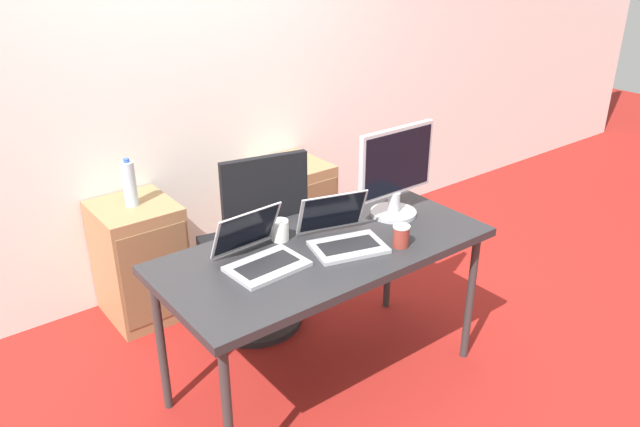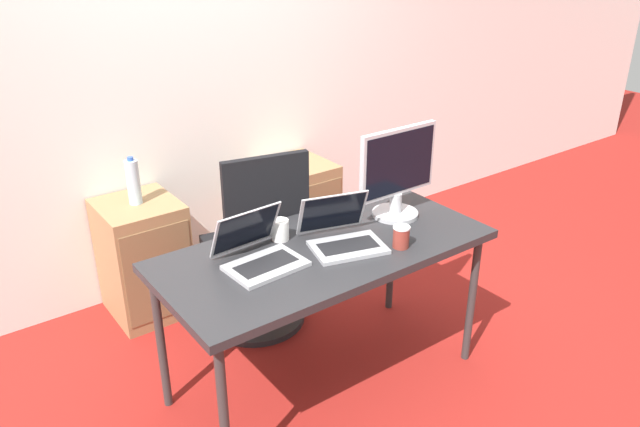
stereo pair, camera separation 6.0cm
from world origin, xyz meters
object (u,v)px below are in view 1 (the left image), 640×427
Objects in this scene: office_chair at (256,263)px; laptop_left at (260,254)px; monitor at (396,173)px; water_bottle at (129,184)px; cabinet_right at (292,213)px; coffee_cup_brown at (401,236)px; cabinet_left at (140,260)px; coffee_cup_white at (280,230)px; laptop_right at (343,235)px.

office_chair is 3.24× the size of laptop_left.
water_bottle is at bearing 131.28° from monitor.
coffee_cup_brown is at bearing -103.95° from cabinet_right.
monitor is (0.80, 0.01, 0.18)m from laptop_left.
monitor is (0.94, -1.07, 0.64)m from cabinet_left.
coffee_cup_white is (0.33, -0.95, 0.47)m from cabinet_left.
laptop_right is (0.53, -1.16, 0.46)m from cabinet_left.
cabinet_right is at bearing 76.05° from coffee_cup_brown.
laptop_right reaches higher than cabinet_left.
laptop_right is at bearing -167.41° from monitor.
water_bottle is 1.52m from coffee_cup_brown.
coffee_cup_white is at bearing -104.93° from office_chair.
coffee_cup_brown reaches higher than coffee_cup_white.
water_bottle is 2.73× the size of coffee_cup_white.
cabinet_right is 1.29m from coffee_cup_white.
coffee_cup_brown is at bearing -128.27° from monitor.
cabinet_right is 2.57× the size of water_bottle.
cabinet_left is 7.00× the size of coffee_cup_white.
laptop_left is at bearing -130.49° from cabinet_right.
coffee_cup_white is (-0.20, 0.21, 0.00)m from laptop_right.
cabinet_left is 1.56m from monitor.
cabinet_right is at bearing -0.12° from water_bottle.
laptop_right is at bearing -46.40° from coffee_cup_white.
cabinet_right is at bearing 49.51° from laptop_left.
cabinet_right is 1.45m from coffee_cup_brown.
monitor is (0.94, -1.07, 0.17)m from water_bottle.
cabinet_left is 0.47m from water_bottle.
coffee_cup_brown is (0.73, -1.34, -0.01)m from water_bottle.
cabinet_left and cabinet_right have the same top height.
laptop_right is 0.84× the size of monitor.
office_chair is 10.58× the size of coffee_cup_brown.
coffee_cup_brown is at bearing -70.41° from office_chair.
monitor is 0.38m from coffee_cup_brown.
water_bottle is 0.70× the size of laptop_right.
coffee_cup_brown is (0.29, -0.80, 0.40)m from office_chair.
water_bottle is 2.62× the size of coffee_cup_brown.
coffee_cup_brown is at bearing -61.31° from water_bottle.
laptop_left is at bearing 156.83° from coffee_cup_brown.
office_chair is 1.57× the size of cabinet_left.
office_chair reaches higher than coffee_cup_white.
monitor is at bearing -48.66° from cabinet_left.
cabinet_left is at bearing 118.73° from coffee_cup_brown.
monitor reaches higher than laptop_left.
cabinet_left is at bearing 130.03° from office_chair.
water_bottle is (-0.00, 0.00, 0.47)m from cabinet_left.
laptop_left is (0.14, -1.08, -0.01)m from water_bottle.
water_bottle is 1.44m from monitor.
monitor reaches higher than coffee_cup_brown.
coffee_cup_white reaches higher than cabinet_left.
office_chair is at bearing 75.07° from coffee_cup_white.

